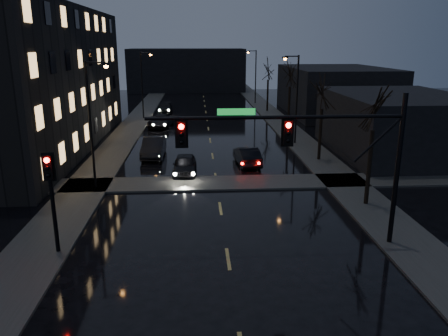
{
  "coord_description": "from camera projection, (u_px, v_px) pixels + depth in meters",
  "views": [
    {
      "loc": [
        -1.25,
        -9.05,
        9.0
      ],
      "look_at": [
        0.02,
        11.16,
        3.2
      ],
      "focal_mm": 35.0,
      "sensor_mm": 36.0,
      "label": 1
    }
  ],
  "objects": [
    {
      "name": "tree_near",
      "position": [
        376.0,
        97.0,
        23.47
      ],
      "size": [
        3.52,
        3.52,
        8.08
      ],
      "color": "black",
      "rests_on": "ground"
    },
    {
      "name": "streetlight_r_mid",
      "position": [
        295.0,
        92.0,
        39.17
      ],
      "size": [
        1.53,
        0.28,
        8.0
      ],
      "color": "black",
      "rests_on": "ground"
    },
    {
      "name": "lead_car",
      "position": [
        247.0,
        156.0,
        33.38
      ],
      "size": [
        1.9,
        4.39,
        1.41
      ],
      "primitive_type": "imported",
      "rotation": [
        0.0,
        0.0,
        3.24
      ],
      "color": "black",
      "rests_on": "ground"
    },
    {
      "name": "sidewalk_left",
      "position": [
        126.0,
        135.0,
        44.29
      ],
      "size": [
        3.0,
        140.0,
        0.12
      ],
      "primitive_type": "cube",
      "color": "#2D2D2B",
      "rests_on": "ground"
    },
    {
      "name": "far_block",
      "position": [
        187.0,
        70.0,
        84.79
      ],
      "size": [
        22.0,
        10.0,
        8.0
      ],
      "primitive_type": "cube",
      "color": "black",
      "rests_on": "ground"
    },
    {
      "name": "streetlight_r_far",
      "position": [
        254.0,
        72.0,
        66.03
      ],
      "size": [
        1.53,
        0.28,
        8.0
      ],
      "color": "black",
      "rests_on": "ground"
    },
    {
      "name": "streetlight_l_far",
      "position": [
        144.0,
        80.0,
        52.64
      ],
      "size": [
        1.53,
        0.28,
        8.0
      ],
      "color": "black",
      "rests_on": "ground"
    },
    {
      "name": "signal_pole_left",
      "position": [
        51.0,
        189.0,
        18.58
      ],
      "size": [
        0.35,
        0.41,
        4.53
      ],
      "color": "black",
      "rests_on": "ground"
    },
    {
      "name": "oncoming_car_c",
      "position": [
        161.0,
        121.0,
        48.45
      ],
      "size": [
        2.88,
        5.12,
        1.35
      ],
      "primitive_type": "imported",
      "rotation": [
        0.0,
        0.0,
        -0.14
      ],
      "color": "black",
      "rests_on": "ground"
    },
    {
      "name": "oncoming_car_a",
      "position": [
        185.0,
        165.0,
        31.01
      ],
      "size": [
        1.72,
        4.06,
        1.37
      ],
      "primitive_type": "imported",
      "rotation": [
        0.0,
        0.0,
        -0.03
      ],
      "color": "black",
      "rests_on": "ground"
    },
    {
      "name": "commercial_right_far",
      "position": [
        335.0,
        90.0,
        57.49
      ],
      "size": [
        12.0,
        18.0,
        6.0
      ],
      "primitive_type": "cube",
      "color": "black",
      "rests_on": "ground"
    },
    {
      "name": "tree_mid_b",
      "position": [
        291.0,
        68.0,
        44.47
      ],
      "size": [
        3.74,
        3.74,
        8.59
      ],
      "color": "black",
      "rests_on": "ground"
    },
    {
      "name": "sidewalk_right",
      "position": [
        291.0,
        133.0,
        45.32
      ],
      "size": [
        3.0,
        140.0,
        0.12
      ],
      "primitive_type": "cube",
      "color": "#2D2D2B",
      "rests_on": "ground"
    },
    {
      "name": "oncoming_car_d",
      "position": [
        165.0,
        108.0,
        58.67
      ],
      "size": [
        1.86,
        4.56,
        1.32
      ],
      "primitive_type": "imported",
      "rotation": [
        0.0,
        0.0,
        0.0
      ],
      "color": "black",
      "rests_on": "ground"
    },
    {
      "name": "streetlight_l_near",
      "position": [
        93.0,
        115.0,
        26.74
      ],
      "size": [
        1.53,
        0.28,
        8.0
      ],
      "color": "black",
      "rests_on": "ground"
    },
    {
      "name": "tree_mid_a",
      "position": [
        323.0,
        87.0,
        33.17
      ],
      "size": [
        3.3,
        3.3,
        7.58
      ],
      "color": "black",
      "rests_on": "ground"
    },
    {
      "name": "apartment_block",
      "position": [
        18.0,
        80.0,
        37.37
      ],
      "size": [
        12.0,
        30.0,
        12.0
      ],
      "primitive_type": "cube",
      "color": "black",
      "rests_on": "ground"
    },
    {
      "name": "oncoming_car_b",
      "position": [
        154.0,
        147.0,
        35.74
      ],
      "size": [
        1.77,
        4.85,
        1.59
      ],
      "primitive_type": "imported",
      "rotation": [
        0.0,
        0.0,
        -0.02
      ],
      "color": "black",
      "rests_on": "ground"
    },
    {
      "name": "commercial_right_near",
      "position": [
        397.0,
        124.0,
        36.43
      ],
      "size": [
        10.0,
        14.0,
        5.0
      ],
      "primitive_type": "cube",
      "color": "black",
      "rests_on": "ground"
    },
    {
      "name": "tree_far",
      "position": [
        268.0,
        66.0,
        58.05
      ],
      "size": [
        3.43,
        3.43,
        7.88
      ],
      "color": "black",
      "rests_on": "ground"
    },
    {
      "name": "signal_mast",
      "position": [
        316.0,
        143.0,
        18.76
      ],
      "size": [
        11.11,
        0.41,
        7.0
      ],
      "color": "black",
      "rests_on": "ground"
    },
    {
      "name": "sidewalk_cross",
      "position": [
        217.0,
        183.0,
        28.97
      ],
      "size": [
        40.0,
        3.0,
        0.12
      ],
      "primitive_type": "cube",
      "color": "#2D2D2B",
      "rests_on": "ground"
    }
  ]
}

